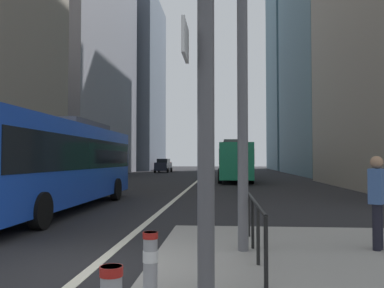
{
  "coord_description": "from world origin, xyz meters",
  "views": [
    {
      "loc": [
        2.24,
        -6.49,
        1.86
      ],
      "look_at": [
        -0.3,
        26.08,
        3.1
      ],
      "focal_mm": 37.88,
      "sensor_mm": 36.0,
      "label": 1
    }
  ],
  "objects_px": {
    "car_receding_near": "(229,167)",
    "car_receding_far": "(241,167)",
    "city_bus_blue_oncoming": "(56,160)",
    "bollard_right": "(150,260)",
    "pedestrian_waiting": "(377,197)",
    "car_oncoming_far": "(164,165)",
    "city_bus_red_receding": "(234,160)",
    "car_oncoming_mid": "(163,165)"
  },
  "relations": [
    {
      "from": "car_receding_near",
      "to": "car_receding_far",
      "type": "bearing_deg",
      "value": 38.52
    },
    {
      "from": "city_bus_blue_oncoming",
      "to": "car_receding_near",
      "type": "xyz_separation_m",
      "value": [
        6.74,
        32.51,
        -0.85
      ]
    },
    {
      "from": "city_bus_blue_oncoming",
      "to": "car_receding_far",
      "type": "height_order",
      "value": "city_bus_blue_oncoming"
    },
    {
      "from": "bollard_right",
      "to": "pedestrian_waiting",
      "type": "distance_m",
      "value": 4.84
    },
    {
      "from": "car_receding_far",
      "to": "car_oncoming_far",
      "type": "relative_size",
      "value": 1.07
    },
    {
      "from": "bollard_right",
      "to": "city_bus_blue_oncoming",
      "type": "bearing_deg",
      "value": 119.17
    },
    {
      "from": "car_receding_near",
      "to": "car_receding_far",
      "type": "relative_size",
      "value": 0.92
    },
    {
      "from": "car_oncoming_far",
      "to": "pedestrian_waiting",
      "type": "xyz_separation_m",
      "value": [
        12.59,
        -57.86,
        0.15
      ]
    },
    {
      "from": "city_bus_blue_oncoming",
      "to": "car_receding_far",
      "type": "bearing_deg",
      "value": 76.39
    },
    {
      "from": "city_bus_red_receding",
      "to": "bollard_right",
      "type": "xyz_separation_m",
      "value": [
        -1.79,
        -29.76,
        -1.24
      ]
    },
    {
      "from": "car_receding_far",
      "to": "car_receding_near",
      "type": "bearing_deg",
      "value": -141.48
    },
    {
      "from": "car_oncoming_mid",
      "to": "car_oncoming_far",
      "type": "height_order",
      "value": "same"
    },
    {
      "from": "car_oncoming_mid",
      "to": "pedestrian_waiting",
      "type": "xyz_separation_m",
      "value": [
        11.43,
        -48.84,
        0.15
      ]
    },
    {
      "from": "city_bus_red_receding",
      "to": "car_oncoming_mid",
      "type": "distance_m",
      "value": 23.92
    },
    {
      "from": "car_oncoming_mid",
      "to": "car_receding_near",
      "type": "bearing_deg",
      "value": -47.48
    },
    {
      "from": "city_bus_red_receding",
      "to": "bollard_right",
      "type": "height_order",
      "value": "city_bus_red_receding"
    },
    {
      "from": "city_bus_blue_oncoming",
      "to": "pedestrian_waiting",
      "type": "height_order",
      "value": "city_bus_blue_oncoming"
    },
    {
      "from": "city_bus_red_receding",
      "to": "bollard_right",
      "type": "distance_m",
      "value": 29.84
    },
    {
      "from": "city_bus_red_receding",
      "to": "car_receding_far",
      "type": "distance_m",
      "value": 13.16
    },
    {
      "from": "car_oncoming_mid",
      "to": "bollard_right",
      "type": "relative_size",
      "value": 5.33
    },
    {
      "from": "city_bus_red_receding",
      "to": "car_receding_far",
      "type": "relative_size",
      "value": 2.66
    },
    {
      "from": "city_bus_blue_oncoming",
      "to": "bollard_right",
      "type": "bearing_deg",
      "value": -60.83
    },
    {
      "from": "pedestrian_waiting",
      "to": "bollard_right",
      "type": "bearing_deg",
      "value": -142.9
    },
    {
      "from": "city_bus_red_receding",
      "to": "car_oncoming_mid",
      "type": "xyz_separation_m",
      "value": [
        -9.38,
        21.98,
        -0.85
      ]
    },
    {
      "from": "car_oncoming_mid",
      "to": "bollard_right",
      "type": "distance_m",
      "value": 52.3
    },
    {
      "from": "car_receding_near",
      "to": "car_oncoming_far",
      "type": "height_order",
      "value": "same"
    },
    {
      "from": "car_receding_near",
      "to": "pedestrian_waiting",
      "type": "height_order",
      "value": "car_receding_near"
    },
    {
      "from": "city_bus_blue_oncoming",
      "to": "car_oncoming_far",
      "type": "distance_m",
      "value": 51.68
    },
    {
      "from": "car_oncoming_far",
      "to": "car_oncoming_mid",
      "type": "bearing_deg",
      "value": -82.64
    },
    {
      "from": "city_bus_blue_oncoming",
      "to": "car_oncoming_mid",
      "type": "relative_size",
      "value": 2.83
    },
    {
      "from": "city_bus_red_receding",
      "to": "car_receding_near",
      "type": "height_order",
      "value": "city_bus_red_receding"
    },
    {
      "from": "car_receding_near",
      "to": "pedestrian_waiting",
      "type": "bearing_deg",
      "value": -86.7
    },
    {
      "from": "car_oncoming_mid",
      "to": "car_oncoming_far",
      "type": "bearing_deg",
      "value": 97.36
    },
    {
      "from": "car_receding_far",
      "to": "bollard_right",
      "type": "distance_m",
      "value": 42.94
    },
    {
      "from": "city_bus_red_receding",
      "to": "pedestrian_waiting",
      "type": "xyz_separation_m",
      "value": [
        2.05,
        -26.86,
        -0.69
      ]
    },
    {
      "from": "city_bus_red_receding",
      "to": "car_oncoming_mid",
      "type": "height_order",
      "value": "city_bus_red_receding"
    },
    {
      "from": "car_oncoming_mid",
      "to": "car_receding_near",
      "type": "relative_size",
      "value": 1.05
    },
    {
      "from": "city_bus_red_receding",
      "to": "car_receding_near",
      "type": "relative_size",
      "value": 2.88
    },
    {
      "from": "city_bus_blue_oncoming",
      "to": "car_oncoming_mid",
      "type": "height_order",
      "value": "city_bus_blue_oncoming"
    },
    {
      "from": "city_bus_red_receding",
      "to": "car_oncoming_far",
      "type": "distance_m",
      "value": 32.75
    },
    {
      "from": "city_bus_blue_oncoming",
      "to": "car_receding_far",
      "type": "distance_m",
      "value": 34.6
    },
    {
      "from": "car_receding_far",
      "to": "car_oncoming_far",
      "type": "xyz_separation_m",
      "value": [
        -11.75,
        17.92,
        -0.0
      ]
    }
  ]
}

